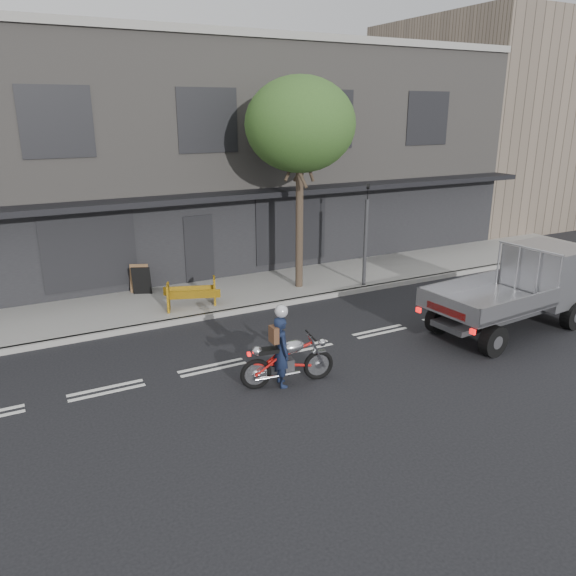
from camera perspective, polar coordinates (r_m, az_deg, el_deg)
The scene contains 12 objects.
ground at distance 14.22m, azimuth 1.46°, elevation -6.14°, with size 80.00×80.00×0.00m, color black.
sidewalk at distance 18.17m, azimuth -5.74°, elevation -0.57°, with size 32.00×3.20×0.15m, color gray.
kerb at distance 16.77m, azimuth -3.68°, elevation -2.09°, with size 32.00×0.20×0.15m, color gray.
building_main at distance 23.59m, azimuth -12.25°, elevation 13.09°, with size 26.00×10.00×8.00m, color slate.
building_neighbour at distance 34.75m, azimuth 22.54°, elevation 15.21°, with size 14.00×10.00×10.00m, color brown.
street_tree at distance 17.75m, azimuth 1.23°, elevation 16.20°, with size 3.40×3.40×6.74m.
traffic_light_pole at distance 18.55m, azimuth 7.87°, elevation 4.80°, with size 0.12×0.12×3.50m.
motorcycle at distance 12.26m, azimuth -0.03°, elevation -7.30°, with size 2.12×0.62×1.10m.
rider at distance 12.10m, azimuth -0.67°, elevation -6.46°, with size 0.58×0.38×1.58m, color #121B33.
flatbed_ute at distance 16.89m, azimuth 23.98°, elevation 0.86°, with size 5.03×2.38×2.26m.
construction_barrier at distance 16.55m, azimuth -9.50°, elevation -0.75°, with size 1.52×0.61×0.85m, color #FFB00D, non-canonical shape.
sandwich_board at distance 18.19m, azimuth -14.66°, elevation 0.72°, with size 0.58×0.39×0.92m, color black, non-canonical shape.
Camera 1 is at (-6.34, -11.35, 5.75)m, focal length 35.00 mm.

